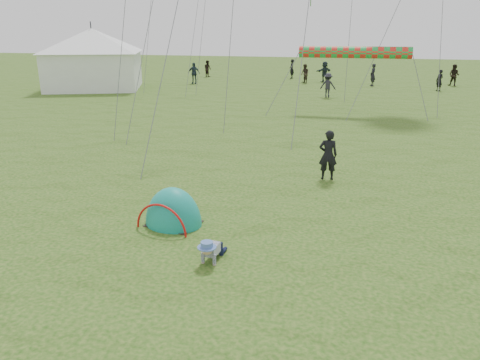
% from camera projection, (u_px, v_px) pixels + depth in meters
% --- Properties ---
extents(ground, '(140.00, 140.00, 0.00)m').
position_uv_depth(ground, '(212.00, 261.00, 9.82)').
color(ground, '#12410A').
extents(crawling_toddler, '(0.57, 0.76, 0.55)m').
position_uv_depth(crawling_toddler, '(211.00, 249.00, 9.74)').
color(crawling_toddler, black).
rests_on(crawling_toddler, ground).
extents(popup_tent, '(1.68, 1.48, 1.90)m').
position_uv_depth(popup_tent, '(174.00, 224.00, 11.68)').
color(popup_tent, '#148262').
rests_on(popup_tent, ground).
extents(standing_adult, '(0.64, 0.47, 1.61)m').
position_uv_depth(standing_adult, '(328.00, 155.00, 14.87)').
color(standing_adult, black).
rests_on(standing_adult, ground).
extents(event_marquee, '(9.25, 9.25, 4.92)m').
position_uv_depth(event_marquee, '(94.00, 57.00, 36.72)').
color(event_marquee, white).
rests_on(event_marquee, ground).
extents(crowd_person_0, '(0.61, 0.76, 1.79)m').
position_uv_depth(crowd_person_0, '(373.00, 75.00, 38.80)').
color(crowd_person_0, black).
rests_on(crowd_person_0, ground).
extents(crowd_person_1, '(1.08, 1.02, 1.76)m').
position_uv_depth(crowd_person_1, '(454.00, 75.00, 38.60)').
color(crowd_person_1, black).
rests_on(crowd_person_1, ground).
extents(crowd_person_2, '(1.07, 0.49, 1.79)m').
position_uv_depth(crowd_person_2, '(194.00, 73.00, 40.22)').
color(crowd_person_2, '#283644').
rests_on(crowd_person_2, ground).
extents(crowd_person_6, '(0.66, 0.69, 1.60)m').
position_uv_depth(crowd_person_6, '(440.00, 80.00, 35.67)').
color(crowd_person_6, black).
rests_on(crowd_person_6, ground).
extents(crowd_person_7, '(0.97, 0.93, 1.58)m').
position_uv_depth(crowd_person_7, '(208.00, 69.00, 45.86)').
color(crowd_person_7, black).
rests_on(crowd_person_7, ground).
extents(crowd_person_8, '(1.07, 0.56, 1.74)m').
position_uv_depth(crowd_person_8, '(106.00, 68.00, 44.98)').
color(crowd_person_8, '#232F3E').
rests_on(crowd_person_8, ground).
extents(crowd_person_9, '(1.13, 0.73, 1.66)m').
position_uv_depth(crowd_person_9, '(328.00, 85.00, 32.38)').
color(crowd_person_9, '#25242D').
rests_on(crowd_person_9, ground).
extents(crowd_person_11, '(1.51, 1.58, 1.79)m').
position_uv_depth(crowd_person_11, '(325.00, 72.00, 41.51)').
color(crowd_person_11, '#212C31').
rests_on(crowd_person_11, ground).
extents(crowd_person_12, '(0.48, 0.68, 1.77)m').
position_uv_depth(crowd_person_12, '(292.00, 69.00, 44.35)').
color(crowd_person_12, black).
rests_on(crowd_person_12, ground).
extents(crowd_person_13, '(0.97, 1.00, 1.63)m').
position_uv_depth(crowd_person_13, '(305.00, 74.00, 40.63)').
color(crowd_person_13, '#322920').
rests_on(crowd_person_13, ground).
extents(rainbow_tube_kite, '(6.04, 0.64, 0.64)m').
position_uv_depth(rainbow_tube_kite, '(354.00, 52.00, 25.69)').
color(rainbow_tube_kite, red).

